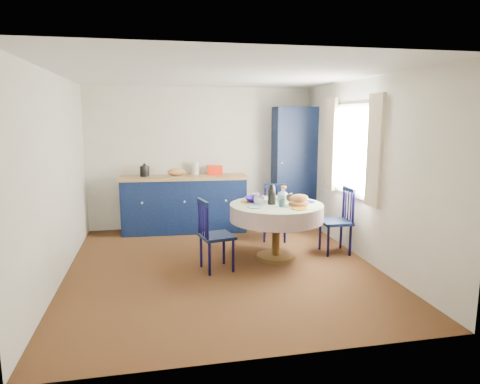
% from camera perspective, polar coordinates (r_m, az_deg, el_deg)
% --- Properties ---
extents(floor, '(4.50, 4.50, 0.00)m').
position_cam_1_polar(floor, '(5.82, -2.40, -9.89)').
color(floor, black).
rests_on(floor, ground).
extents(ceiling, '(4.50, 4.50, 0.00)m').
position_cam_1_polar(ceiling, '(5.49, -2.60, 15.44)').
color(ceiling, white).
rests_on(ceiling, wall_back).
extents(wall_back, '(4.00, 0.02, 2.50)m').
position_cam_1_polar(wall_back, '(7.73, -5.14, 4.56)').
color(wall_back, white).
rests_on(wall_back, floor).
extents(wall_left, '(0.02, 4.50, 2.50)m').
position_cam_1_polar(wall_left, '(5.57, -23.28, 1.67)').
color(wall_left, white).
rests_on(wall_left, floor).
extents(wall_right, '(0.02, 4.50, 2.50)m').
position_cam_1_polar(wall_right, '(6.15, 16.24, 2.81)').
color(wall_right, white).
rests_on(wall_right, floor).
extents(window, '(0.10, 1.74, 1.45)m').
position_cam_1_polar(window, '(6.37, 14.74, 5.59)').
color(window, white).
rests_on(window, wall_right).
extents(kitchen_counter, '(2.21, 0.80, 1.21)m').
position_cam_1_polar(kitchen_counter, '(7.53, -7.43, -1.44)').
color(kitchen_counter, black).
rests_on(kitchen_counter, floor).
extents(pantry_cabinet, '(0.78, 0.57, 2.15)m').
position_cam_1_polar(pantry_cabinet, '(7.87, 7.21, 3.34)').
color(pantry_cabinet, black).
rests_on(pantry_cabinet, floor).
extents(dining_table, '(1.29, 1.29, 1.06)m').
position_cam_1_polar(dining_table, '(5.98, 4.92, -2.76)').
color(dining_table, brown).
rests_on(dining_table, floor).
extents(chair_left, '(0.48, 0.49, 0.94)m').
position_cam_1_polar(chair_left, '(5.56, -3.52, -5.69)').
color(chair_left, black).
rests_on(chair_left, floor).
extents(chair_far, '(0.49, 0.48, 0.90)m').
position_cam_1_polar(chair_far, '(6.96, 4.68, -2.67)').
color(chair_far, black).
rests_on(chair_far, floor).
extents(chair_right, '(0.43, 0.45, 0.97)m').
position_cam_1_polar(chair_right, '(6.42, 12.96, -3.65)').
color(chair_right, black).
rests_on(chair_right, floor).
extents(mug_a, '(0.13, 0.13, 0.10)m').
position_cam_1_polar(mug_a, '(5.89, 2.47, -1.20)').
color(mug_a, silver).
rests_on(mug_a, dining_table).
extents(mug_b, '(0.11, 0.11, 0.10)m').
position_cam_1_polar(mug_b, '(5.77, 5.56, -1.47)').
color(mug_b, '#376D79').
rests_on(mug_b, dining_table).
extents(mug_c, '(0.11, 0.11, 0.09)m').
position_cam_1_polar(mug_c, '(6.19, 6.66, -0.78)').
color(mug_c, black).
rests_on(mug_c, dining_table).
extents(mug_d, '(0.10, 0.10, 0.09)m').
position_cam_1_polar(mug_d, '(6.23, 2.12, -0.61)').
color(mug_d, silver).
rests_on(mug_d, dining_table).
extents(cobalt_bowl, '(0.27, 0.27, 0.07)m').
position_cam_1_polar(cobalt_bowl, '(6.09, 1.90, -0.99)').
color(cobalt_bowl, '#16067C').
rests_on(cobalt_bowl, dining_table).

